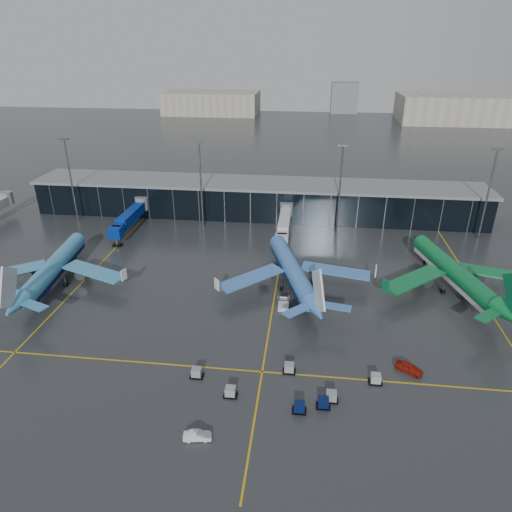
# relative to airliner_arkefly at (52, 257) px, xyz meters

# --- Properties ---
(ground) EXTENTS (600.00, 600.00, 0.00)m
(ground) POSITION_rel_airliner_arkefly_xyz_m (40.88, -10.96, -6.44)
(ground) COLOR #282B2D
(ground) RESTS_ON ground
(terminal_pier) EXTENTS (142.00, 17.00, 10.70)m
(terminal_pier) POSITION_rel_airliner_arkefly_xyz_m (40.88, 51.04, -1.01)
(terminal_pier) COLOR black
(terminal_pier) RESTS_ON ground
(jet_bridges) EXTENTS (94.00, 27.50, 7.20)m
(jet_bridges) POSITION_rel_airliner_arkefly_xyz_m (5.88, 32.03, -1.88)
(jet_bridges) COLOR #595B60
(jet_bridges) RESTS_ON ground
(flood_masts) EXTENTS (203.00, 0.50, 25.50)m
(flood_masts) POSITION_rel_airliner_arkefly_xyz_m (45.88, 39.04, 7.38)
(flood_masts) COLOR #595B60
(flood_masts) RESTS_ON ground
(distant_hangars) EXTENTS (260.00, 71.00, 22.00)m
(distant_hangars) POSITION_rel_airliner_arkefly_xyz_m (90.82, 259.11, 2.36)
(distant_hangars) COLOR #B2AD99
(distant_hangars) RESTS_ON ground
(taxi_lines) EXTENTS (220.00, 120.00, 0.02)m
(taxi_lines) POSITION_rel_airliner_arkefly_xyz_m (50.88, -0.35, -6.43)
(taxi_lines) COLOR gold
(taxi_lines) RESTS_ON ground
(airliner_arkefly) EXTENTS (41.39, 45.87, 12.87)m
(airliner_arkefly) POSITION_rel_airliner_arkefly_xyz_m (0.00, 0.00, 0.00)
(airliner_arkefly) COLOR #3C92C7
(airliner_arkefly) RESTS_ON ground
(airliner_klm_near) EXTENTS (47.61, 51.02, 12.93)m
(airliner_klm_near) POSITION_rel_airliner_arkefly_xyz_m (54.39, 5.10, 0.03)
(airliner_klm_near) COLOR #3E77CC
(airliner_klm_near) RESTS_ON ground
(airliner_aer_lingus) EXTENTS (47.97, 51.79, 13.40)m
(airliner_aer_lingus) POSITION_rel_airliner_arkefly_xyz_m (90.32, 8.07, 0.26)
(airliner_aer_lingus) COLOR #0D6D33
(airliner_aer_lingus) RESTS_ON ground
(baggage_carts) EXTENTS (31.67, 10.45, 1.70)m
(baggage_carts) POSITION_rel_airliner_arkefly_xyz_m (56.08, -30.28, -5.68)
(baggage_carts) COLOR black
(baggage_carts) RESTS_ON ground
(mobile_airstair) EXTENTS (2.27, 3.25, 3.45)m
(mobile_airstair) POSITION_rel_airliner_arkefly_xyz_m (53.14, -5.09, -5.67)
(mobile_airstair) COLOR silver
(mobile_airstair) RESTS_ON ground
(service_van_red) EXTENTS (4.93, 4.14, 1.59)m
(service_van_red) POSITION_rel_airliner_arkefly_xyz_m (75.61, -22.91, -5.64)
(service_van_red) COLOR #99170B
(service_van_red) RESTS_ON ground
(service_van_white) EXTENTS (4.16, 2.00, 1.31)m
(service_van_white) POSITION_rel_airliner_arkefly_xyz_m (43.35, -41.45, -5.78)
(service_van_white) COLOR silver
(service_van_white) RESTS_ON ground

